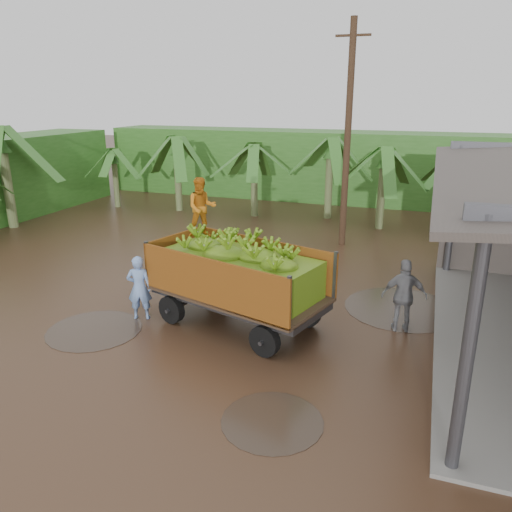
# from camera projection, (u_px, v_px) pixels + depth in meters

# --- Properties ---
(ground) EXTENTS (100.00, 100.00, 0.00)m
(ground) POSITION_uv_depth(u_px,v_px,m) (225.00, 320.00, 12.60)
(ground) COLOR black
(ground) RESTS_ON ground
(hedge_north) EXTENTS (22.00, 3.00, 3.60)m
(hedge_north) POSITION_uv_depth(u_px,v_px,m) (305.00, 165.00, 27.02)
(hedge_north) COLOR #2D661E
(hedge_north) RESTS_ON ground
(banana_trailer) EXTENTS (6.00, 3.20, 3.49)m
(banana_trailer) POSITION_uv_depth(u_px,v_px,m) (237.00, 275.00, 12.01)
(banana_trailer) COLOR #B06419
(banana_trailer) RESTS_ON ground
(man_blue) EXTENTS (0.71, 0.59, 1.67)m
(man_blue) POSITION_uv_depth(u_px,v_px,m) (139.00, 288.00, 12.47)
(man_blue) COLOR #789CDB
(man_blue) RESTS_ON ground
(man_grey) EXTENTS (1.12, 0.63, 1.80)m
(man_grey) POSITION_uv_depth(u_px,v_px,m) (404.00, 296.00, 11.79)
(man_grey) COLOR slate
(man_grey) RESTS_ON ground
(utility_pole) EXTENTS (1.20, 0.24, 7.92)m
(utility_pole) POSITION_uv_depth(u_px,v_px,m) (348.00, 136.00, 17.73)
(utility_pole) COLOR #47301E
(utility_pole) RESTS_ON ground
(banana_plants) EXTENTS (24.15, 20.36, 4.30)m
(banana_plants) POSITION_uv_depth(u_px,v_px,m) (145.00, 192.00, 19.29)
(banana_plants) COLOR #2D661E
(banana_plants) RESTS_ON ground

